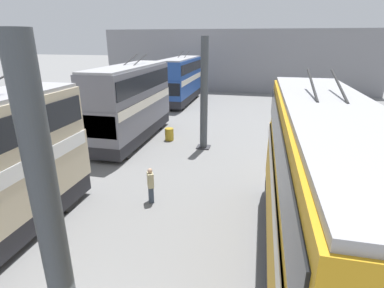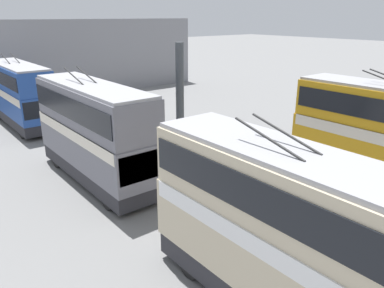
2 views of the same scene
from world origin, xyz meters
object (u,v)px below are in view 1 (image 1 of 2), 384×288
at_px(bus_right_far, 181,78).
at_px(oil_drum, 169,134).
at_px(person_aisle_midway, 151,185).
at_px(bus_right_mid, 131,99).
at_px(bus_left_far, 321,190).

height_order(bus_right_far, oil_drum, bus_right_far).
bearing_deg(person_aisle_midway, bus_right_mid, -90.78).
bearing_deg(bus_right_mid, bus_left_far, -137.22).
distance_m(bus_left_far, person_aisle_midway, 7.28).
bearing_deg(bus_right_far, bus_right_mid, 180.00).
xyz_separation_m(bus_left_far, bus_right_mid, (11.14, 10.31, -0.10)).
bearing_deg(bus_right_mid, person_aisle_midway, -151.79).
bearing_deg(bus_right_far, oil_drum, -169.04).
bearing_deg(bus_right_mid, oil_drum, -78.66).
relative_size(bus_left_far, oil_drum, 12.86).
xyz_separation_m(bus_right_mid, bus_right_far, (13.45, 0.00, -0.15)).
xyz_separation_m(bus_left_far, person_aisle_midway, (3.30, 6.10, -2.18)).
xyz_separation_m(bus_left_far, oil_drum, (11.64, 7.80, -2.59)).
bearing_deg(person_aisle_midway, bus_left_far, 122.59).
height_order(bus_left_far, bus_right_far, bus_left_far).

